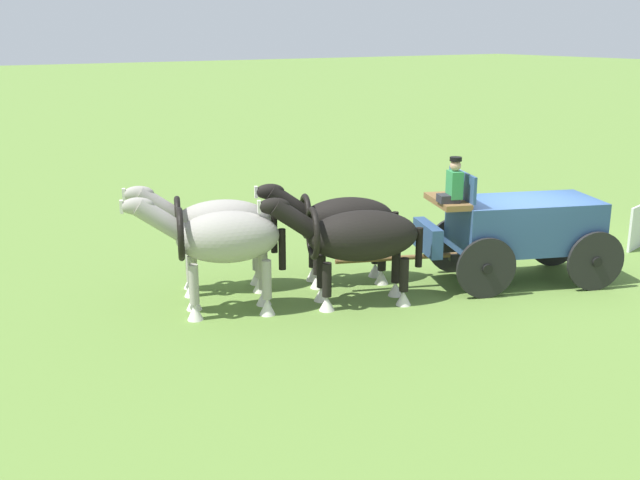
{
  "coord_description": "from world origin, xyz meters",
  "views": [
    {
      "loc": [
        11.94,
        10.75,
        5.24
      ],
      "look_at": [
        4.21,
        -1.44,
        1.2
      ],
      "focal_mm": 42.48,
      "sensor_mm": 36.0,
      "label": 1
    }
  ],
  "objects_px": {
    "draft_horse_lead_off": "(216,225)",
    "draft_horse_rear_off": "(341,222)",
    "draft_horse_rear_near": "(356,238)",
    "draft_horse_lead_near": "(221,240)",
    "show_wagon": "(519,227)"
  },
  "relations": [
    {
      "from": "draft_horse_rear_off",
      "to": "draft_horse_lead_off",
      "type": "distance_m",
      "value": 2.6
    },
    {
      "from": "draft_horse_lead_off",
      "to": "draft_horse_rear_off",
      "type": "bearing_deg",
      "value": 158.94
    },
    {
      "from": "draft_horse_rear_off",
      "to": "draft_horse_rear_near",
      "type": "bearing_deg",
      "value": 69.48
    },
    {
      "from": "draft_horse_rear_near",
      "to": "draft_horse_rear_off",
      "type": "xyz_separation_m",
      "value": [
        -0.46,
        -1.22,
        0.0
      ]
    },
    {
      "from": "draft_horse_rear_off",
      "to": "draft_horse_lead_near",
      "type": "bearing_deg",
      "value": 5.6
    },
    {
      "from": "draft_horse_lead_near",
      "to": "draft_horse_rear_off",
      "type": "bearing_deg",
      "value": -174.4
    },
    {
      "from": "show_wagon",
      "to": "draft_horse_lead_near",
      "type": "height_order",
      "value": "show_wagon"
    },
    {
      "from": "draft_horse_lead_near",
      "to": "draft_horse_lead_off",
      "type": "height_order",
      "value": "draft_horse_lead_near"
    },
    {
      "from": "show_wagon",
      "to": "draft_horse_rear_near",
      "type": "height_order",
      "value": "show_wagon"
    },
    {
      "from": "show_wagon",
      "to": "draft_horse_lead_near",
      "type": "distance_m",
      "value": 6.33
    },
    {
      "from": "draft_horse_rear_near",
      "to": "draft_horse_lead_near",
      "type": "xyz_separation_m",
      "value": [
        2.43,
        -0.94,
        0.09
      ]
    },
    {
      "from": "show_wagon",
      "to": "draft_horse_lead_off",
      "type": "xyz_separation_m",
      "value": [
        5.64,
        -2.88,
        0.18
      ]
    },
    {
      "from": "show_wagon",
      "to": "draft_horse_rear_off",
      "type": "xyz_separation_m",
      "value": [
        3.22,
        -1.94,
        0.13
      ]
    },
    {
      "from": "show_wagon",
      "to": "draft_horse_lead_off",
      "type": "distance_m",
      "value": 6.34
    },
    {
      "from": "show_wagon",
      "to": "draft_horse_rear_near",
      "type": "relative_size",
      "value": 1.87
    }
  ]
}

